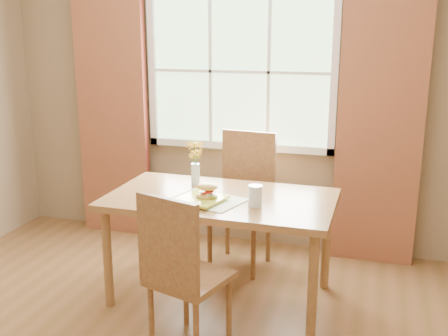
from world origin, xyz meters
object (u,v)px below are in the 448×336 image
at_px(water_glass, 255,196).
at_px(flower_vase, 195,159).
at_px(chair_far, 244,193).
at_px(croissant_sandwich, 207,191).
at_px(dining_table, 221,207).
at_px(chair_near, 181,268).

distance_m(water_glass, flower_vase, 0.64).
bearing_deg(chair_far, croissant_sandwich, -88.12).
relative_size(dining_table, flower_vase, 4.72).
xyz_separation_m(croissant_sandwich, flower_vase, (-0.21, 0.35, 0.12)).
height_order(croissant_sandwich, flower_vase, flower_vase).
bearing_deg(chair_far, chair_near, -85.11).
relative_size(dining_table, croissant_sandwich, 9.47).
bearing_deg(chair_far, dining_table, -84.53).
height_order(chair_near, croissant_sandwich, chair_near).
bearing_deg(chair_near, dining_table, 105.35).
distance_m(chair_near, croissant_sandwich, 0.63).
xyz_separation_m(dining_table, water_glass, (0.27, -0.13, 0.14)).
xyz_separation_m(water_glass, flower_vase, (-0.52, 0.34, 0.13)).
height_order(dining_table, flower_vase, flower_vase).
bearing_deg(croissant_sandwich, flower_vase, 110.02).
xyz_separation_m(chair_near, flower_vase, (-0.23, 0.91, 0.41)).
xyz_separation_m(chair_near, croissant_sandwich, (-0.02, 0.56, 0.28)).
bearing_deg(dining_table, chair_near, -91.38).
bearing_deg(dining_table, chair_far, 89.72).
distance_m(chair_near, chair_far, 1.31).
bearing_deg(croissant_sandwich, dining_table, 60.22).
distance_m(dining_table, chair_near, 0.71).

